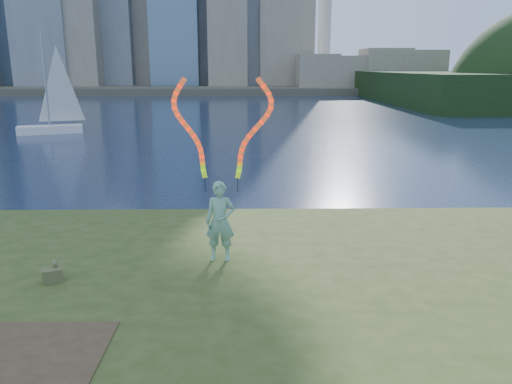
{
  "coord_description": "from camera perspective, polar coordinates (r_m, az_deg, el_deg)",
  "views": [
    {
      "loc": [
        1.43,
        -8.91,
        4.74
      ],
      "look_at": [
        1.61,
        1.0,
        2.24
      ],
      "focal_mm": 35.0,
      "sensor_mm": 36.0,
      "label": 1
    }
  ],
  "objects": [
    {
      "name": "sailboat",
      "position": [
        39.42,
        -22.23,
        8.0
      ],
      "size": [
        4.71,
        2.77,
        7.16
      ],
      "rotation": [
        0.0,
        0.0,
        0.33
      ],
      "color": "white",
      "rests_on": "ground"
    },
    {
      "name": "ground",
      "position": [
        10.2,
        -9.27,
        -13.77
      ],
      "size": [
        320.0,
        320.0,
        0.0
      ],
      "primitive_type": "plane",
      "color": "#18253E",
      "rests_on": "ground"
    },
    {
      "name": "canvas_bag",
      "position": [
        10.27,
        -22.22,
        -8.71
      ],
      "size": [
        0.43,
        0.48,
        0.34
      ],
      "rotation": [
        0.0,
        0.0,
        0.43
      ],
      "color": "brown",
      "rests_on": "grassy_knoll"
    },
    {
      "name": "grassy_knoll",
      "position": [
        8.08,
        -11.75,
        -19.23
      ],
      "size": [
        20.0,
        18.0,
        0.8
      ],
      "color": "#374619",
      "rests_on": "ground"
    },
    {
      "name": "far_shore",
      "position": [
        104.01,
        -1.88,
        11.86
      ],
      "size": [
        320.0,
        40.0,
        1.2
      ],
      "primitive_type": "cube",
      "color": "#4C4737",
      "rests_on": "ground"
    },
    {
      "name": "woman_with_ribbons",
      "position": [
        10.2,
        -4.11,
        -0.32
      ],
      "size": [
        2.07,
        0.44,
        4.06
      ],
      "rotation": [
        0.0,
        0.0,
        -0.07
      ],
      "color": "#186740",
      "rests_on": "grassy_knoll"
    }
  ]
}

